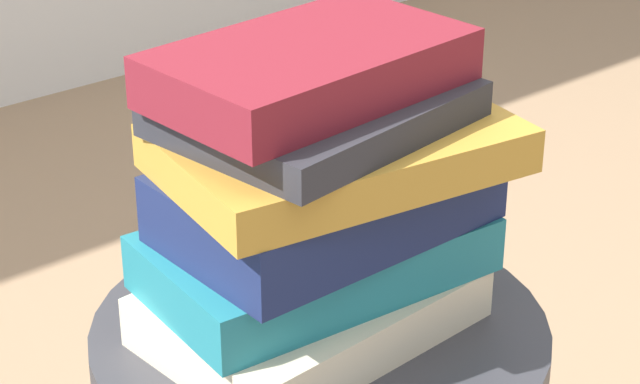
{
  "coord_description": "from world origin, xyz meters",
  "views": [
    {
      "loc": [
        -0.59,
        -0.72,
        1.16
      ],
      "look_at": [
        0.0,
        0.0,
        0.7
      ],
      "focal_mm": 67.52,
      "sensor_mm": 36.0,
      "label": 1
    }
  ],
  "objects_px": {
    "book_teal": "(316,253)",
    "book_charcoal": "(311,110)",
    "book_maroon": "(310,67)",
    "book_navy": "(323,196)",
    "book_cream": "(311,308)",
    "book_ochre": "(337,148)"
  },
  "relations": [
    {
      "from": "book_charcoal",
      "to": "book_maroon",
      "type": "xyz_separation_m",
      "value": [
        -0.0,
        0.0,
        0.04
      ]
    },
    {
      "from": "book_navy",
      "to": "book_teal",
      "type": "bearing_deg",
      "value": 161.21
    },
    {
      "from": "book_maroon",
      "to": "book_teal",
      "type": "bearing_deg",
      "value": -13.09
    },
    {
      "from": "book_teal",
      "to": "book_ochre",
      "type": "height_order",
      "value": "book_ochre"
    },
    {
      "from": "book_cream",
      "to": "book_charcoal",
      "type": "bearing_deg",
      "value": 44.18
    },
    {
      "from": "book_teal",
      "to": "book_ochre",
      "type": "xyz_separation_m",
      "value": [
        0.01,
        -0.02,
        0.11
      ]
    },
    {
      "from": "book_cream",
      "to": "book_teal",
      "type": "relative_size",
      "value": 0.94
    },
    {
      "from": "book_navy",
      "to": "book_charcoal",
      "type": "relative_size",
      "value": 1.16
    },
    {
      "from": "book_cream",
      "to": "book_maroon",
      "type": "height_order",
      "value": "book_maroon"
    },
    {
      "from": "book_charcoal",
      "to": "book_ochre",
      "type": "bearing_deg",
      "value": -53.77
    },
    {
      "from": "book_navy",
      "to": "book_maroon",
      "type": "relative_size",
      "value": 1.06
    },
    {
      "from": "book_cream",
      "to": "book_maroon",
      "type": "distance_m",
      "value": 0.23
    },
    {
      "from": "book_cream",
      "to": "book_teal",
      "type": "distance_m",
      "value": 0.05
    },
    {
      "from": "book_navy",
      "to": "book_ochre",
      "type": "height_order",
      "value": "book_ochre"
    },
    {
      "from": "book_teal",
      "to": "book_maroon",
      "type": "distance_m",
      "value": 0.18
    },
    {
      "from": "book_navy",
      "to": "book_ochre",
      "type": "xyz_separation_m",
      "value": [
        0.0,
        -0.01,
        0.05
      ]
    },
    {
      "from": "book_ochre",
      "to": "book_maroon",
      "type": "distance_m",
      "value": 0.08
    },
    {
      "from": "book_cream",
      "to": "book_ochre",
      "type": "bearing_deg",
      "value": -24.06
    },
    {
      "from": "book_teal",
      "to": "book_charcoal",
      "type": "relative_size",
      "value": 1.25
    },
    {
      "from": "book_teal",
      "to": "book_navy",
      "type": "distance_m",
      "value": 0.06
    },
    {
      "from": "book_cream",
      "to": "book_charcoal",
      "type": "relative_size",
      "value": 1.17
    },
    {
      "from": "book_teal",
      "to": "book_navy",
      "type": "bearing_deg",
      "value": -13.61
    }
  ]
}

